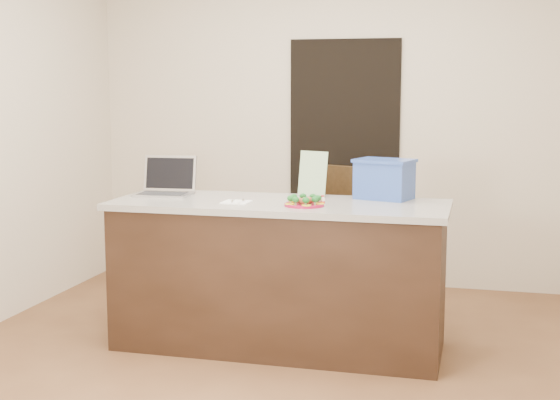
% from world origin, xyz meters
% --- Properties ---
extents(ground, '(4.00, 4.00, 0.00)m').
position_xyz_m(ground, '(0.00, 0.00, 0.00)').
color(ground, brown).
rests_on(ground, ground).
extents(room_shell, '(4.00, 4.00, 4.00)m').
position_xyz_m(room_shell, '(0.00, 0.00, 1.62)').
color(room_shell, white).
rests_on(room_shell, ground).
extents(doorway, '(0.90, 0.02, 2.00)m').
position_xyz_m(doorway, '(0.10, 1.98, 1.00)').
color(doorway, black).
rests_on(doorway, ground).
extents(island, '(2.06, 0.76, 0.92)m').
position_xyz_m(island, '(0.00, 0.25, 0.46)').
color(island, black).
rests_on(island, ground).
extents(plate, '(0.24, 0.24, 0.02)m').
position_xyz_m(plate, '(0.19, 0.12, 0.93)').
color(plate, maroon).
rests_on(plate, island).
extents(meatballs, '(0.09, 0.10, 0.04)m').
position_xyz_m(meatballs, '(0.19, 0.11, 0.95)').
color(meatballs, brown).
rests_on(meatballs, plate).
extents(broccoli, '(0.20, 0.20, 0.04)m').
position_xyz_m(broccoli, '(0.19, 0.12, 0.97)').
color(broccoli, '#144B1B').
rests_on(broccoli, plate).
extents(pepper_rings, '(0.23, 0.23, 0.01)m').
position_xyz_m(pepper_rings, '(0.19, 0.12, 0.94)').
color(pepper_rings, yellow).
rests_on(pepper_rings, plate).
extents(napkin, '(0.16, 0.16, 0.01)m').
position_xyz_m(napkin, '(-0.24, 0.15, 0.92)').
color(napkin, white).
rests_on(napkin, island).
extents(fork, '(0.04, 0.14, 0.00)m').
position_xyz_m(fork, '(-0.26, 0.15, 0.93)').
color(fork, silver).
rests_on(fork, napkin).
extents(knife, '(0.04, 0.18, 0.01)m').
position_xyz_m(knife, '(-0.21, 0.13, 0.93)').
color(knife, white).
rests_on(knife, napkin).
extents(yogurt_bottle, '(0.03, 0.03, 0.06)m').
position_xyz_m(yogurt_bottle, '(0.29, 0.15, 0.95)').
color(yogurt_bottle, white).
rests_on(yogurt_bottle, island).
extents(laptop, '(0.37, 0.30, 0.25)m').
position_xyz_m(laptop, '(-0.79, 0.37, 0.99)').
color(laptop, silver).
rests_on(laptop, island).
extents(leaflet, '(0.21, 0.11, 0.29)m').
position_xyz_m(leaflet, '(0.15, 0.54, 1.06)').
color(leaflet, silver).
rests_on(leaflet, island).
extents(blue_box, '(0.40, 0.34, 0.25)m').
position_xyz_m(blue_box, '(0.61, 0.53, 1.05)').
color(blue_box, '#2E4EA6').
rests_on(blue_box, island).
extents(chair, '(0.60, 0.62, 1.06)m').
position_xyz_m(chair, '(0.18, 0.99, 0.61)').
color(chair, '#362310').
rests_on(chair, ground).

